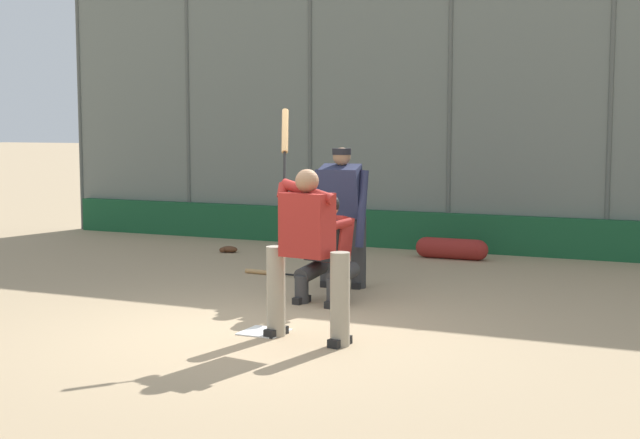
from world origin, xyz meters
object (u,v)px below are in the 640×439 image
at_px(batter_at_plate, 307,248).
at_px(catcher_behind_plate, 326,247).
at_px(umpire_home, 342,212).
at_px(fielding_glove_on_dirt, 228,249).
at_px(equipment_bag_dugout_side, 452,249).
at_px(spare_bat_near_backstop, 265,272).

distance_m(batter_at_plate, catcher_behind_plate, 1.88).
bearing_deg(umpire_home, fielding_glove_on_dirt, -42.34).
xyz_separation_m(fielding_glove_on_dirt, equipment_bag_dugout_side, (-3.52, -0.82, 0.11)).
relative_size(fielding_glove_on_dirt, equipment_bag_dugout_side, 0.25).
xyz_separation_m(batter_at_plate, spare_bat_near_backstop, (2.15, -3.21, -0.87)).
distance_m(umpire_home, spare_bat_near_backstop, 1.71).
bearing_deg(fielding_glove_on_dirt, batter_at_plate, 127.16).
bearing_deg(batter_at_plate, spare_bat_near_backstop, -47.25).
distance_m(fielding_glove_on_dirt, equipment_bag_dugout_side, 3.62).
relative_size(batter_at_plate, equipment_bag_dugout_side, 1.94).
distance_m(batter_at_plate, fielding_glove_on_dirt, 6.22).
height_order(batter_at_plate, fielding_glove_on_dirt, batter_at_plate).
bearing_deg(catcher_behind_plate, fielding_glove_on_dirt, -37.21).
distance_m(catcher_behind_plate, umpire_home, 1.05).
xyz_separation_m(batter_at_plate, fielding_glove_on_dirt, (3.72, -4.91, -0.85)).
xyz_separation_m(spare_bat_near_backstop, equipment_bag_dugout_side, (-1.95, -2.53, 0.13)).
relative_size(umpire_home, fielding_glove_on_dirt, 6.19).
bearing_deg(fielding_glove_on_dirt, equipment_bag_dugout_side, -166.85).
bearing_deg(catcher_behind_plate, equipment_bag_dugout_side, -87.69).
distance_m(spare_bat_near_backstop, equipment_bag_dugout_side, 3.19).
relative_size(batter_at_plate, spare_bat_near_backstop, 2.61).
bearing_deg(spare_bat_near_backstop, fielding_glove_on_dirt, -43.22).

